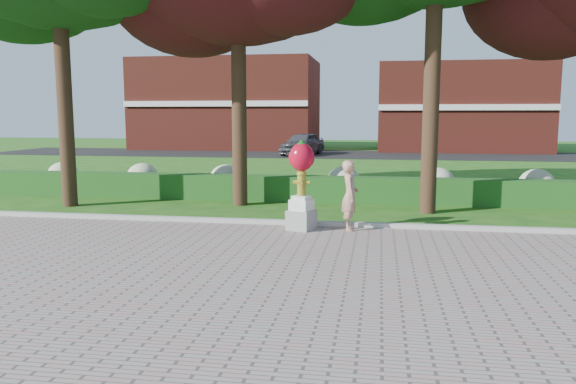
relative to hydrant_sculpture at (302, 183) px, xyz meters
name	(u,v)px	position (x,y,z in m)	size (l,w,h in m)	color
ground	(265,257)	(-0.36, -2.50, -1.15)	(100.00, 100.00, 0.00)	#195214
walkway	(200,335)	(-0.36, -6.50, -1.13)	(40.00, 14.00, 0.04)	gray
curb	(290,223)	(-0.36, 0.50, -1.07)	(40.00, 0.18, 0.15)	#ADADA5
lawn_hedge	(310,189)	(-0.36, 4.50, -0.75)	(24.00, 0.70, 0.80)	#144618
hydrangea_row	(331,181)	(0.21, 5.50, -0.60)	(20.10, 1.10, 0.99)	#9EA981
street	(348,154)	(-0.36, 25.50, -1.14)	(50.00, 8.00, 0.02)	black
building_left	(228,105)	(-10.36, 31.50, 2.35)	(14.00, 8.00, 7.00)	maroon
building_right	(459,108)	(7.64, 31.50, 2.05)	(12.00, 8.00, 6.40)	maroon
hydrant_sculpture	(302,183)	(0.00, 0.00, 0.00)	(0.73, 0.73, 2.09)	gray
woman	(350,195)	(1.12, 0.10, -0.29)	(0.60, 0.39, 1.64)	tan
parked_car	(302,144)	(-3.35, 24.46, -0.36)	(1.80, 4.47, 1.52)	#46484F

